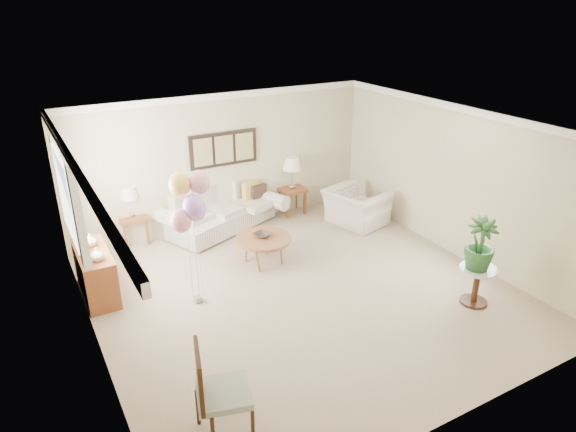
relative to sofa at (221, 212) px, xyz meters
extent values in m
plane|color=#B5A78D|center=(0.17, -2.84, -0.34)|extent=(6.00, 6.00, 0.00)
cube|color=#BEB69B|center=(0.17, 0.16, 0.96)|extent=(6.00, 0.04, 2.60)
cube|color=#BEB69B|center=(0.17, -5.84, 0.96)|extent=(6.00, 0.04, 2.60)
cube|color=#BEB69B|center=(-2.83, -2.84, 0.96)|extent=(0.04, 6.00, 2.60)
cube|color=#BEB69B|center=(3.17, -2.84, 0.96)|extent=(0.04, 6.00, 2.60)
cube|color=white|center=(0.17, -2.84, 2.25)|extent=(6.00, 6.00, 0.02)
cube|color=white|center=(0.17, 0.13, 2.20)|extent=(6.00, 0.06, 0.12)
cube|color=white|center=(-2.80, -2.84, 2.20)|extent=(0.06, 6.00, 0.12)
cube|color=white|center=(3.14, -2.84, 2.20)|extent=(0.06, 6.00, 0.12)
cube|color=white|center=(-2.81, -1.34, 1.31)|extent=(0.04, 1.40, 1.20)
cube|color=white|center=(-2.77, -2.19, 1.31)|extent=(0.10, 0.22, 1.40)
cube|color=white|center=(-2.77, -0.49, 1.31)|extent=(0.10, 0.22, 1.40)
cube|color=black|center=(0.17, 0.13, 1.21)|extent=(1.35, 0.04, 0.65)
cube|color=#8C8C59|center=(-0.25, 0.10, 1.21)|extent=(0.36, 0.02, 0.52)
cube|color=#8C8C59|center=(0.17, 0.10, 1.21)|extent=(0.36, 0.02, 0.52)
cube|color=#8C8C59|center=(0.59, 0.10, 1.21)|extent=(0.36, 0.02, 0.52)
cube|color=silver|center=(-0.01, -0.06, -0.13)|extent=(2.32, 1.62, 0.35)
cube|color=silver|center=(-0.01, 0.26, 0.26)|extent=(2.07, 1.00, 0.54)
cylinder|color=silver|center=(-1.03, -0.06, 0.09)|extent=(0.62, 0.93, 0.31)
cylinder|color=silver|center=(1.02, -0.06, 0.09)|extent=(0.62, 0.93, 0.31)
cube|color=beige|center=(-0.62, -0.11, 0.08)|extent=(0.81, 0.87, 0.12)
cube|color=beige|center=(-0.01, -0.11, 0.08)|extent=(0.81, 0.87, 0.12)
cube|color=beige|center=(0.61, -0.11, 0.08)|extent=(0.81, 0.87, 0.12)
cube|color=#709EB4|center=(-0.77, 0.06, 0.30)|extent=(0.37, 0.12, 0.37)
cube|color=gold|center=(0.68, 0.06, 0.30)|extent=(0.37, 0.12, 0.37)
cube|color=#36251D|center=(0.82, -0.01, 0.24)|extent=(0.33, 0.10, 0.33)
cube|color=silver|center=(-0.01, -0.06, -0.32)|extent=(1.95, 0.78, 0.04)
cube|color=brown|center=(-1.65, 0.18, 0.17)|extent=(0.50, 0.46, 0.07)
cube|color=brown|center=(-1.85, 0.00, -0.11)|extent=(0.05, 0.05, 0.47)
cube|color=brown|center=(-1.45, 0.00, -0.11)|extent=(0.05, 0.05, 0.47)
cube|color=brown|center=(-1.85, 0.36, -0.11)|extent=(0.05, 0.05, 0.47)
cube|color=brown|center=(-1.45, 0.36, -0.11)|extent=(0.05, 0.05, 0.47)
cube|color=brown|center=(1.59, -0.01, 0.18)|extent=(0.51, 0.47, 0.07)
cube|color=brown|center=(1.38, -0.19, -0.10)|extent=(0.05, 0.05, 0.48)
cube|color=brown|center=(1.79, -0.19, -0.10)|extent=(0.05, 0.05, 0.48)
cube|color=brown|center=(1.38, 0.18, -0.10)|extent=(0.05, 0.05, 0.48)
cube|color=brown|center=(1.79, 0.18, -0.10)|extent=(0.05, 0.05, 0.48)
cylinder|color=gray|center=(-1.65, 0.18, 0.23)|extent=(0.13, 0.13, 0.05)
cylinder|color=gray|center=(-1.65, 0.18, 0.39)|extent=(0.04, 0.04, 0.27)
cone|color=silver|center=(-1.65, 0.18, 0.64)|extent=(0.31, 0.31, 0.22)
cylinder|color=gray|center=(1.59, -0.01, 0.25)|extent=(0.15, 0.15, 0.07)
cylinder|color=gray|center=(1.59, -0.01, 0.45)|extent=(0.04, 0.04, 0.33)
cone|color=silver|center=(1.59, -0.01, 0.74)|extent=(0.37, 0.37, 0.26)
cylinder|color=brown|center=(0.07, -1.68, 0.11)|extent=(0.95, 0.95, 0.05)
cylinder|color=brown|center=(0.30, -1.46, -0.13)|extent=(0.04, 0.04, 0.43)
cylinder|color=brown|center=(-0.15, -1.46, -0.13)|extent=(0.04, 0.04, 0.43)
cylinder|color=brown|center=(-0.15, -1.90, -0.13)|extent=(0.04, 0.04, 0.43)
cylinder|color=brown|center=(0.30, -1.90, -0.13)|extent=(0.04, 0.04, 0.43)
imported|color=#332824|center=(0.07, -1.65, 0.17)|extent=(0.36, 0.36, 0.07)
imported|color=silver|center=(2.41, -1.12, 0.01)|extent=(1.18, 1.28, 0.71)
cylinder|color=silver|center=(2.24, -4.32, 0.22)|extent=(0.54, 0.54, 0.04)
cylinder|color=#3D1910|center=(2.24, -4.32, -0.06)|extent=(0.09, 0.09, 0.54)
cylinder|color=#3D1910|center=(2.24, -4.32, -0.34)|extent=(0.40, 0.40, 0.01)
imported|color=#1A4A1D|center=(2.20, -4.31, 0.63)|extent=(0.58, 0.58, 0.78)
cube|color=#96A48F|center=(-1.94, -4.76, 0.14)|extent=(0.67, 0.67, 0.08)
cylinder|color=#3D1910|center=(-1.73, -4.98, -0.12)|extent=(0.04, 0.04, 0.45)
cylinder|color=#3D1910|center=(-2.16, -4.55, -0.12)|extent=(0.04, 0.04, 0.45)
cylinder|color=#3D1910|center=(-1.73, -4.55, -0.12)|extent=(0.04, 0.04, 0.45)
cube|color=#3D1910|center=(-2.18, -4.76, 0.47)|extent=(0.18, 0.51, 0.59)
cube|color=brown|center=(-2.59, -1.34, 0.03)|extent=(0.45, 1.20, 0.74)
cube|color=#3D1910|center=(-2.58, -1.64, 0.03)|extent=(0.46, 0.02, 0.70)
cube|color=#3D1910|center=(-2.58, -1.04, 0.03)|extent=(0.46, 0.02, 0.70)
imported|color=silver|center=(-2.57, -1.68, 0.50)|extent=(0.21, 0.21, 0.20)
imported|color=#B3B9AB|center=(-2.57, -1.15, 0.50)|extent=(0.21, 0.21, 0.20)
cube|color=gray|center=(-1.34, -2.29, -0.30)|extent=(0.11, 0.11, 0.09)
ellipsoid|color=pink|center=(-1.51, -2.35, 1.04)|extent=(0.30, 0.30, 0.34)
cylinder|color=silver|center=(-1.42, -2.32, 0.31)|extent=(0.01, 0.01, 1.13)
ellipsoid|color=#B881E6|center=(-1.28, -2.31, 1.15)|extent=(0.30, 0.30, 0.34)
cylinder|color=silver|center=(-1.31, -2.30, 0.36)|extent=(0.01, 0.01, 1.24)
ellipsoid|color=#F6C057|center=(-1.44, -2.21, 1.51)|extent=(0.30, 0.30, 0.34)
cylinder|color=silver|center=(-1.39, -2.25, 0.54)|extent=(0.01, 0.01, 1.60)
ellipsoid|color=pink|center=(-1.17, -2.24, 1.51)|extent=(0.30, 0.30, 0.34)
cylinder|color=silver|center=(-1.25, -2.26, 0.54)|extent=(0.01, 0.01, 1.60)
ellipsoid|color=#B881E6|center=(-1.33, -2.38, 1.23)|extent=(0.30, 0.30, 0.34)
cylinder|color=silver|center=(-1.33, -2.33, 0.40)|extent=(0.01, 0.01, 1.31)
camera|label=1|loc=(-3.37, -8.64, 3.88)|focal=32.00mm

